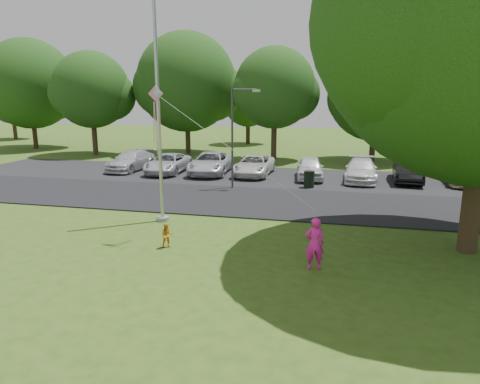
% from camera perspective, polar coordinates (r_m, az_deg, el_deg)
% --- Properties ---
extents(ground, '(120.00, 120.00, 0.00)m').
position_cam_1_polar(ground, '(12.29, -4.15, -11.34)').
color(ground, '#325215').
rests_on(ground, ground).
extents(park_road, '(60.00, 6.00, 0.06)m').
position_cam_1_polar(park_road, '(20.61, 3.14, -1.29)').
color(park_road, black).
rests_on(park_road, ground).
extents(parking_strip, '(42.00, 7.00, 0.06)m').
position_cam_1_polar(parking_strip, '(26.90, 5.50, 1.97)').
color(parking_strip, black).
rests_on(parking_strip, ground).
extents(flagpole, '(0.50, 0.50, 10.00)m').
position_cam_1_polar(flagpole, '(17.17, -10.80, 9.68)').
color(flagpole, '#B7BABF').
rests_on(flagpole, ground).
extents(street_lamp, '(1.53, 0.41, 5.48)m').
position_cam_1_polar(street_lamp, '(23.14, -0.50, 8.44)').
color(street_lamp, '#3F3F44').
rests_on(street_lamp, ground).
extents(trash_can, '(0.61, 0.61, 0.97)m').
position_cam_1_polar(trash_can, '(23.87, 9.19, 1.61)').
color(trash_can, black).
rests_on(trash_can, ground).
extents(tree_row, '(64.35, 11.94, 10.88)m').
position_cam_1_polar(tree_row, '(35.01, 10.28, 13.64)').
color(tree_row, '#332316').
rests_on(tree_row, ground).
extents(horizon_trees, '(77.46, 7.20, 7.02)m').
position_cam_1_polar(horizon_trees, '(44.61, 14.07, 11.41)').
color(horizon_trees, '#332316').
rests_on(horizon_trees, ground).
extents(parked_cars, '(22.78, 5.19, 1.46)m').
position_cam_1_polar(parked_cars, '(26.92, 4.23, 3.49)').
color(parked_cars, silver).
rests_on(parked_cars, ground).
extents(woman, '(0.65, 0.50, 1.57)m').
position_cam_1_polar(woman, '(12.76, 9.91, -6.78)').
color(woman, '#FF21A6').
rests_on(woman, ground).
extents(child_yellow, '(0.51, 0.47, 0.85)m').
position_cam_1_polar(child_yellow, '(14.60, -9.70, -5.74)').
color(child_yellow, orange).
rests_on(child_yellow, ground).
extents(kite, '(5.77, 1.84, 3.56)m').
position_cam_1_polar(kite, '(14.79, -10.58, 10.69)').
color(kite, pink).
rests_on(kite, ground).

